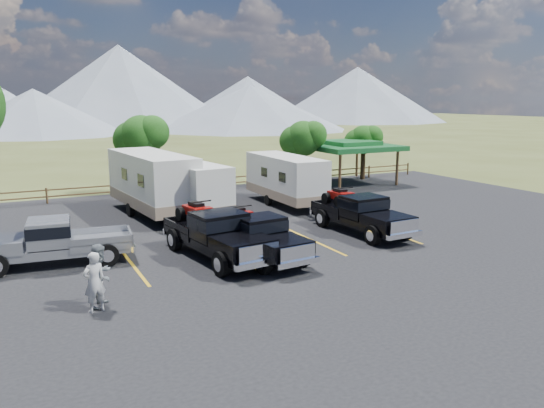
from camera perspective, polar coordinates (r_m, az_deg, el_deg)
name	(u,v)px	position (r m, az deg, el deg)	size (l,w,h in m)	color
ground	(321,273)	(19.68, 5.27, -7.40)	(320.00, 320.00, 0.00)	#454B20
asphalt_lot	(283,252)	(22.16, 1.17, -5.16)	(44.00, 34.00, 0.04)	black
stall_lines	(272,245)	(23.00, 0.00, -4.47)	(12.12, 5.50, 0.01)	gold
tree_ne_a	(303,139)	(37.96, 3.34, 7.02)	(3.11, 2.92, 4.76)	black
tree_ne_b	(363,140)	(42.10, 9.80, 6.81)	(2.77, 2.59, 4.27)	black
tree_north	(141,137)	(35.78, -13.92, 7.02)	(3.46, 3.24, 5.25)	black
rail_fence	(204,183)	(36.75, -7.36, 2.29)	(36.12, 0.12, 1.00)	brown
pavilion	(350,146)	(40.16, 8.35, 6.16)	(6.20, 6.20, 3.22)	brown
mountain_range	(14,91)	(121.80, -26.04, 10.90)	(209.00, 71.00, 20.00)	gray
rig_left	(216,233)	(21.17, -6.04, -3.10)	(2.87, 6.52, 2.11)	black
rig_center	(257,235)	(21.14, -1.65, -3.32)	(2.45, 5.87, 1.91)	black
rig_right	(360,213)	(25.33, 9.45, -0.92)	(2.32, 6.07, 2.00)	black
trailer_left	(152,183)	(29.38, -12.77, 2.22)	(3.24, 9.76, 3.38)	silver
trailer_center	(187,188)	(28.85, -9.12, 1.72)	(3.03, 8.44, 2.92)	silver
trailer_right	(285,179)	(31.52, 1.45, 2.66)	(2.26, 8.38, 2.92)	silver
pickup_silver	(54,241)	(21.82, -22.39, -3.72)	(6.07, 2.55, 1.77)	#93969B
person_a	(94,282)	(16.67, -18.58, -7.96)	(0.67, 0.44, 1.85)	#BBBBBB
person_b	(101,275)	(17.09, -17.94, -7.27)	(0.95, 0.74, 1.95)	slate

